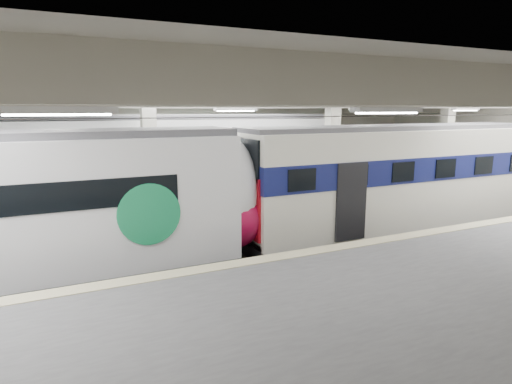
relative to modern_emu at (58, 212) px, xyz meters
name	(u,v)px	position (x,y,z in m)	size (l,w,h in m)	color
station_hall	(284,168)	(6.20, -1.74, 1.08)	(36.00, 24.00, 5.75)	black
modern_emu	(58,212)	(0.00, 0.00, 0.00)	(13.60, 2.81, 4.40)	white
older_rer	(395,178)	(12.14, 0.00, 0.12)	(13.13, 2.90, 4.35)	white
far_train	(158,169)	(4.00, 5.50, 0.27)	(15.01, 3.69, 4.72)	white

